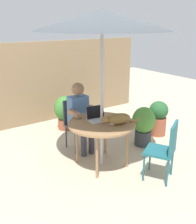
# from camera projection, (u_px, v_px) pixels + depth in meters

# --- Properties ---
(ground_plane) EXTENTS (14.00, 14.00, 0.00)m
(ground_plane) POSITION_uv_depth(u_px,v_px,m) (101.00, 164.00, 4.44)
(ground_plane) COLOR #BCAD93
(fence_back) EXTENTS (5.33, 0.08, 1.82)m
(fence_back) POSITION_uv_depth(u_px,v_px,m) (39.00, 83.00, 6.04)
(fence_back) COLOR #937756
(fence_back) RESTS_ON ground
(patio_table) EXTENTS (1.06, 1.06, 0.73)m
(patio_table) POSITION_uv_depth(u_px,v_px,m) (102.00, 126.00, 4.22)
(patio_table) COLOR #9E754C
(patio_table) RESTS_ON ground
(patio_umbrella) EXTENTS (1.94, 1.94, 2.40)m
(patio_umbrella) POSITION_uv_depth(u_px,v_px,m) (102.00, 20.00, 3.71)
(patio_umbrella) COLOR #B7B7BC
(patio_umbrella) RESTS_ON ground
(chair_occupied) EXTENTS (0.40, 0.40, 0.90)m
(chair_occupied) POSITION_uv_depth(u_px,v_px,m) (76.00, 120.00, 4.89)
(chair_occupied) COLOR #33383F
(chair_occupied) RESTS_ON ground
(chair_empty) EXTENTS (0.55, 0.55, 0.90)m
(chair_empty) POSITION_uv_depth(u_px,v_px,m) (166.00, 147.00, 3.85)
(chair_empty) COLOR #1E606B
(chair_empty) RESTS_ON ground
(person_seated) EXTENTS (0.48, 0.48, 1.24)m
(person_seated) POSITION_uv_depth(u_px,v_px,m) (80.00, 114.00, 4.72)
(person_seated) COLOR #4C72A5
(person_seated) RESTS_ON ground
(laptop) EXTENTS (0.33, 0.29, 0.21)m
(laptop) POSITION_uv_depth(u_px,v_px,m) (97.00, 116.00, 4.32)
(laptop) COLOR silver
(laptop) RESTS_ON patio_table
(cat) EXTENTS (0.64, 0.26, 0.17)m
(cat) POSITION_uv_depth(u_px,v_px,m) (117.00, 119.00, 4.12)
(cat) COLOR olive
(cat) RESTS_ON patio_table
(potted_plant_near_fence) EXTENTS (0.43, 0.43, 0.75)m
(potted_plant_near_fence) POSITION_uv_depth(u_px,v_px,m) (143.00, 124.00, 5.00)
(potted_plant_near_fence) COLOR #33383D
(potted_plant_near_fence) RESTS_ON ground
(potted_plant_by_chair) EXTENTS (0.46, 0.46, 0.73)m
(potted_plant_by_chair) POSITION_uv_depth(u_px,v_px,m) (65.00, 111.00, 5.77)
(potted_plant_by_chair) COLOR #9E5138
(potted_plant_by_chair) RESTS_ON ground
(potted_plant_corner) EXTENTS (0.38, 0.38, 0.71)m
(potted_plant_corner) POSITION_uv_depth(u_px,v_px,m) (158.00, 117.00, 5.49)
(potted_plant_corner) COLOR #9E5138
(potted_plant_corner) RESTS_ON ground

